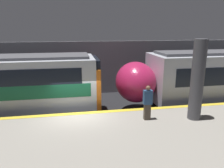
# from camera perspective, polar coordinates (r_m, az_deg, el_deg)

# --- Properties ---
(ground_plane) EXTENTS (120.00, 120.00, 0.00)m
(ground_plane) POSITION_cam_1_polar(r_m,az_deg,el_deg) (11.36, -8.65, -12.61)
(ground_plane) COLOR black
(platform) EXTENTS (40.00, 5.38, 1.13)m
(platform) POSITION_cam_1_polar(r_m,az_deg,el_deg) (8.74, -8.18, -17.30)
(platform) COLOR gray
(platform) RESTS_ON ground
(station_rear_barrier) EXTENTS (50.00, 0.15, 4.14)m
(station_rear_barrier) POSITION_cam_1_polar(r_m,az_deg,el_deg) (17.26, -9.66, 4.02)
(station_rear_barrier) COLOR #939399
(station_rear_barrier) RESTS_ON ground
(support_pillar_near) EXTENTS (0.57, 0.57, 3.57)m
(support_pillar_near) POSITION_cam_1_polar(r_m,az_deg,el_deg) (10.24, 21.39, 0.88)
(support_pillar_near) COLOR #47474C
(support_pillar_near) RESTS_ON platform
(person_waiting) EXTENTS (0.38, 0.24, 1.58)m
(person_waiting) POSITION_cam_1_polar(r_m,az_deg,el_deg) (9.83, 9.26, -4.67)
(person_waiting) COLOR #473D33
(person_waiting) RESTS_ON platform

